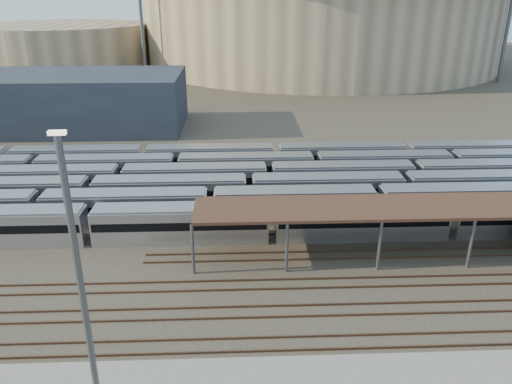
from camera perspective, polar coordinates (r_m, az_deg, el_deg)
The scene contains 10 objects.
ground at distance 46.02m, azimuth 2.91°, elevation -9.88°, with size 420.00×420.00×0.00m, color #383026.
subway_trains at distance 61.72m, azimuth 1.29°, elevation 0.71°, with size 125.62×23.90×3.60m.
inspection_shed at distance 53.67m, azimuth 26.72°, elevation -1.52°, with size 60.30×6.00×5.30m.
empty_tracks at distance 41.83m, azimuth 3.53°, elevation -13.41°, with size 170.00×9.62×0.18m.
stadium at distance 181.28m, azimuth 7.25°, elevation 19.56°, with size 124.00×124.00×32.50m.
secondary_arena at distance 178.72m, azimuth -21.41°, elevation 15.19°, with size 56.00×56.00×14.00m, color tan.
service_building at distance 100.71m, azimuth -20.60°, elevation 9.72°, with size 42.00×20.00×10.00m, color #1E232D.
floodlight_0 at distance 151.11m, azimuth -13.12°, elevation 20.28°, with size 4.00×1.00×38.40m.
floodlight_2 at distance 157.28m, azimuth 27.20°, elevation 18.59°, with size 4.00×1.00×38.40m.
yard_light_pole at distance 28.32m, azimuth -19.21°, elevation -11.28°, with size 0.81×0.36×18.22m.
Camera 1 is at (-3.89, -38.79, 24.45)m, focal length 35.00 mm.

